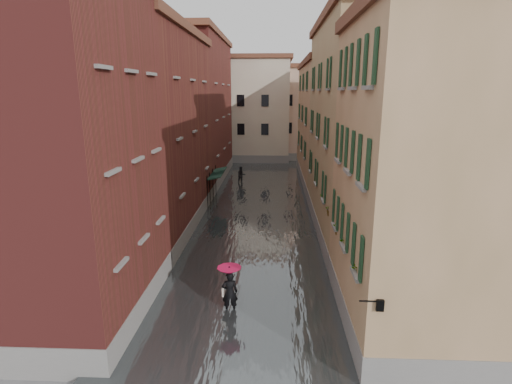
# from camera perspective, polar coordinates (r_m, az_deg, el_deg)

# --- Properties ---
(ground) EXTENTS (120.00, 120.00, 0.00)m
(ground) POSITION_cam_1_polar(r_m,az_deg,el_deg) (19.03, -1.36, -14.30)
(ground) COLOR #545456
(ground) RESTS_ON ground
(floodwater) EXTENTS (10.00, 60.00, 0.20)m
(floodwater) POSITION_cam_1_polar(r_m,az_deg,el_deg) (31.04, 0.30, -2.64)
(floodwater) COLOR #484E50
(floodwater) RESTS_ON ground
(building_left_near) EXTENTS (6.00, 8.00, 13.00)m
(building_left_near) POSITION_cam_1_polar(r_m,az_deg,el_deg) (17.03, -26.29, 4.02)
(building_left_near) COLOR maroon
(building_left_near) RESTS_ON ground
(building_left_mid) EXTENTS (6.00, 14.00, 12.50)m
(building_left_mid) POSITION_cam_1_polar(r_m,az_deg,el_deg) (27.12, -15.13, 7.71)
(building_left_mid) COLOR #602B1E
(building_left_mid) RESTS_ON ground
(building_left_far) EXTENTS (6.00, 16.00, 14.00)m
(building_left_far) POSITION_cam_1_polar(r_m,az_deg,el_deg) (41.56, -8.92, 11.14)
(building_left_far) COLOR maroon
(building_left_far) RESTS_ON ground
(building_right_near) EXTENTS (6.00, 8.00, 11.50)m
(building_right_near) POSITION_cam_1_polar(r_m,az_deg,el_deg) (16.14, 23.61, 1.09)
(building_right_near) COLOR #99784F
(building_right_near) RESTS_ON ground
(building_right_mid) EXTENTS (6.00, 14.00, 13.00)m
(building_right_mid) POSITION_cam_1_polar(r_m,az_deg,el_deg) (26.46, 15.43, 8.08)
(building_right_mid) COLOR tan
(building_right_mid) RESTS_ON ground
(building_right_far) EXTENTS (6.00, 16.00, 11.50)m
(building_right_far) POSITION_cam_1_polar(r_m,az_deg,el_deg) (41.24, 10.86, 9.29)
(building_right_far) COLOR #99784F
(building_right_far) RESTS_ON ground
(building_end_cream) EXTENTS (12.00, 9.00, 13.00)m
(building_end_cream) POSITION_cam_1_polar(r_m,az_deg,el_deg) (54.92, -1.79, 11.47)
(building_end_cream) COLOR beige
(building_end_cream) RESTS_ON ground
(building_end_pink) EXTENTS (10.00, 9.00, 12.00)m
(building_end_pink) POSITION_cam_1_polar(r_m,az_deg,el_deg) (56.98, 7.61, 10.94)
(building_end_pink) COLOR tan
(building_end_pink) RESTS_ON ground
(awning_near) EXTENTS (1.09, 2.91, 2.80)m
(awning_near) POSITION_cam_1_polar(r_m,az_deg,el_deg) (32.25, -5.79, 2.27)
(awning_near) COLOR #163326
(awning_near) RESTS_ON ground
(awning_far) EXTENTS (1.09, 3.35, 2.80)m
(awning_far) POSITION_cam_1_polar(r_m,az_deg,el_deg) (33.64, -5.43, 2.79)
(awning_far) COLOR #163326
(awning_far) RESTS_ON ground
(wall_lantern) EXTENTS (0.71, 0.22, 0.35)m
(wall_lantern) POSITION_cam_1_polar(r_m,az_deg,el_deg) (12.68, 17.16, -15.08)
(wall_lantern) COLOR black
(wall_lantern) RESTS_ON ground
(window_planters) EXTENTS (0.59, 10.49, 0.84)m
(window_planters) POSITION_cam_1_polar(r_m,az_deg,el_deg) (18.32, 11.69, -3.81)
(window_planters) COLOR #9C6233
(window_planters) RESTS_ON ground
(pedestrian_main) EXTENTS (1.02, 1.02, 2.06)m
(pedestrian_main) POSITION_cam_1_polar(r_m,az_deg,el_deg) (17.03, -3.80, -13.13)
(pedestrian_main) COLOR black
(pedestrian_main) RESTS_ON ground
(pedestrian_far) EXTENTS (1.06, 0.94, 1.81)m
(pedestrian_far) POSITION_cam_1_polar(r_m,az_deg,el_deg) (40.05, -2.11, 2.38)
(pedestrian_far) COLOR black
(pedestrian_far) RESTS_ON ground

